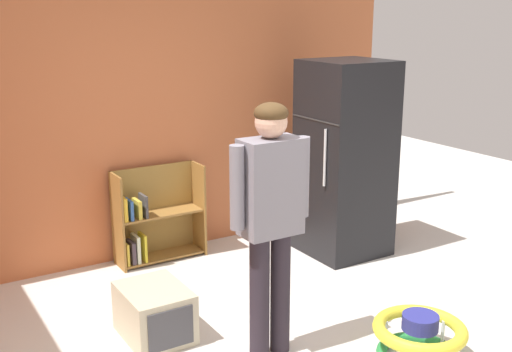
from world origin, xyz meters
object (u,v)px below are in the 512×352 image
bookshelf (153,220)px  standing_person (271,209)px  pet_carrier (155,313)px  refrigerator (345,159)px  baby_walker (419,338)px

bookshelf → standing_person: bearing=-89.6°
bookshelf → pet_carrier: bearing=-112.4°
standing_person → pet_carrier: standing_person is taller
refrigerator → pet_carrier: 2.33m
standing_person → baby_walker: size_ratio=2.77×
refrigerator → standing_person: 1.97m
standing_person → pet_carrier: 1.16m
refrigerator → baby_walker: size_ratio=2.95×
bookshelf → pet_carrier: 1.45m
baby_walker → standing_person: bearing=143.1°
standing_person → pet_carrier: size_ratio=3.03×
refrigerator → baby_walker: bearing=-114.5°
bookshelf → baby_walker: bearing=-72.6°
standing_person → baby_walker: standing_person is taller
refrigerator → standing_person: (-1.58, -1.18, 0.12)m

